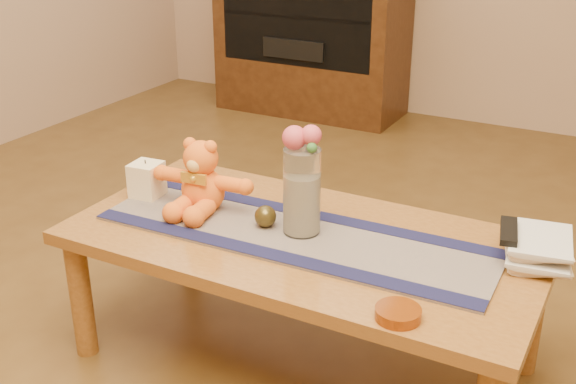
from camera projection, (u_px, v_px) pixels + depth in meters
The scene contains 29 objects.
floor at pixel (302, 360), 2.29m from camera, with size 5.50×5.50×0.00m, color #4E3416.
coffee_table_top at pixel (303, 241), 2.12m from camera, with size 1.40×0.70×0.04m, color brown.
table_leg_fl at pixel (81, 298), 2.25m from camera, with size 0.07×0.07×0.41m, color brown.
table_leg_bl at pixel (188, 226), 2.72m from camera, with size 0.07×0.07×0.41m, color brown.
table_leg_br at pixel (532, 314), 2.16m from camera, with size 0.07×0.07×0.41m, color brown.
persian_runner at pixel (294, 234), 2.10m from camera, with size 1.20×0.35×0.01m, color #191742.
runner_border_near at pixel (271, 254), 1.98m from camera, with size 1.20×0.06×0.00m, color #13143A.
runner_border_far at pixel (314, 214), 2.22m from camera, with size 1.20×0.06×0.00m, color #13143A.
teddy_bear at pixel (202, 176), 2.23m from camera, with size 0.32×0.27×0.22m, color orange, non-canonical shape.
pillar_candle at pixel (147, 179), 2.34m from camera, with size 0.09×0.09×0.11m, color #FFE9BB.
candle_wick at pixel (145, 162), 2.31m from camera, with size 0.00×0.00×0.01m, color black.
glass_vase at pixel (302, 191), 2.06m from camera, with size 0.11×0.11×0.26m, color silver.
potpourri_fill at pixel (302, 204), 2.08m from camera, with size 0.09×0.09×0.18m, color beige.
rose_left at pixel (294, 138), 2.00m from camera, with size 0.07×0.07×0.07m, color #CB4758.
rose_right at pixel (311, 135), 1.99m from camera, with size 0.06×0.06×0.06m, color #CB4758.
blue_flower_back at pixel (311, 137), 2.02m from camera, with size 0.04×0.04×0.04m, color #5253B2.
blue_flower_side at pixel (296, 139), 2.03m from camera, with size 0.04×0.04×0.04m, color #5253B2.
leaf_sprig at pixel (312, 148), 1.97m from camera, with size 0.03×0.03×0.03m, color #33662D.
bronze_ball at pixel (265, 216), 2.13m from camera, with size 0.07×0.07×0.07m, color #463A17.
book_bottom at pixel (505, 253), 1.98m from camera, with size 0.17×0.22×0.02m, color beige.
book_lower at pixel (508, 248), 1.97m from camera, with size 0.16×0.22×0.02m, color beige.
book_upper at pixel (505, 240), 1.97m from camera, with size 0.17×0.22×0.02m, color beige.
book_top at pixel (510, 236), 1.96m from camera, with size 0.16×0.22×0.02m, color beige.
tv_remote at pixel (509, 231), 1.94m from camera, with size 0.04×0.16×0.02m, color black.
amber_dish at pixel (398, 313), 1.70m from camera, with size 0.11×0.11×0.03m, color #BF5914.
media_cabinet at pixel (312, 28), 4.59m from camera, with size 1.20×0.50×1.10m, color black.
cabinet_cavity at pixel (295, 17), 4.36m from camera, with size 1.02×0.03×0.61m, color black.
cabinet_shelf at pixel (302, 15), 4.43m from camera, with size 1.02×0.20×0.03m, color black.
stereo_lower at pixel (303, 46), 4.52m from camera, with size 0.42×0.28×0.12m, color black.
Camera 1 is at (0.85, -1.68, 1.41)m, focal length 44.28 mm.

